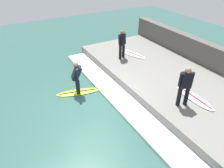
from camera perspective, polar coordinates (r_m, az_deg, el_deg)
ground_plane at (r=9.27m, az=-4.67°, el=-5.05°), size 28.00×28.00×0.00m
concrete_ledge at (r=10.97m, az=13.44°, el=1.82°), size 4.40×10.20×0.45m
back_wall at (r=12.40m, az=22.36°, el=6.75°), size 0.50×10.71×1.58m
wave_foam_crest at (r=9.64m, az=1.13°, el=-2.91°), size 1.01×9.69×0.12m
surfboard_riding at (r=10.00m, az=-8.79°, el=-2.10°), size 2.03×0.96×0.07m
surfer_riding at (r=9.56m, az=-9.20°, el=2.20°), size 0.56×0.67×1.50m
surfer_waiting_near at (r=11.77m, az=2.65°, el=10.71°), size 0.50×0.37×1.55m
surfboard_waiting_near at (r=12.61m, az=5.07°, el=7.97°), size 1.07×2.02×0.07m
surfer_waiting_far at (r=8.35m, az=18.57°, el=-0.16°), size 0.52×0.38×1.60m
surfboard_waiting_far at (r=9.33m, az=20.79°, el=-3.43°), size 0.55×1.91×0.07m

